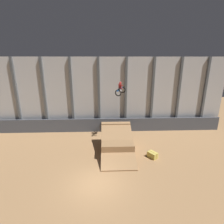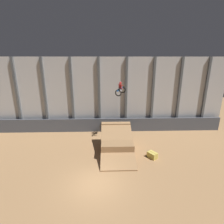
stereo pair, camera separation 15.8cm
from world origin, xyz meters
TOP-DOWN VIEW (x-y plane):
  - ground_plane at (0.00, 0.00)m, footprint 60.00×60.00m
  - arena_back_wall at (0.00, 10.66)m, footprint 32.00×0.40m
  - lower_barrier at (0.00, 9.99)m, footprint 31.36×0.20m
  - dirt_ramp at (1.92, 5.21)m, footprint 3.16×5.59m
  - rider_bike_solo at (2.45, 7.93)m, footprint 1.32×1.80m
  - hay_bale_trackside at (5.25, 3.50)m, footprint 1.01×1.08m

SIDE VIEW (x-z plane):
  - ground_plane at x=0.00m, z-range 0.00..0.00m
  - hay_bale_trackside at x=5.25m, z-range -0.01..0.57m
  - dirt_ramp at x=1.92m, z-range -0.42..2.11m
  - lower_barrier at x=0.00m, z-range 0.00..1.75m
  - arena_back_wall at x=0.00m, z-range 0.00..9.33m
  - rider_bike_solo at x=2.45m, z-range 5.11..6.62m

